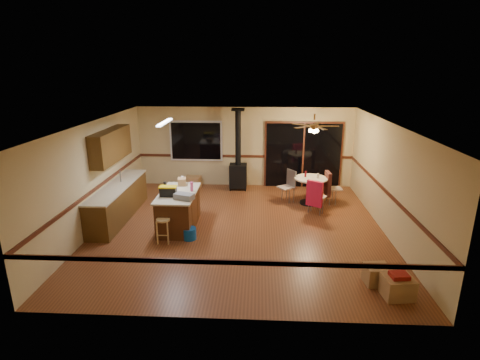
# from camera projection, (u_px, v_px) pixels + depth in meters

# --- Properties ---
(floor) EXTENTS (7.00, 7.00, 0.00)m
(floor) POSITION_uv_depth(u_px,v_px,m) (239.00, 228.00, 9.29)
(floor) COLOR brown
(floor) RESTS_ON ground
(ceiling) EXTENTS (7.00, 7.00, 0.00)m
(ceiling) POSITION_uv_depth(u_px,v_px,m) (239.00, 123.00, 8.53)
(ceiling) COLOR silver
(ceiling) RESTS_ON ground
(wall_back) EXTENTS (7.00, 0.00, 7.00)m
(wall_back) POSITION_uv_depth(u_px,v_px,m) (245.00, 147.00, 12.25)
(wall_back) COLOR tan
(wall_back) RESTS_ON ground
(wall_front) EXTENTS (7.00, 0.00, 7.00)m
(wall_front) POSITION_uv_depth(u_px,v_px,m) (227.00, 245.00, 5.56)
(wall_front) COLOR tan
(wall_front) RESTS_ON ground
(wall_left) EXTENTS (0.00, 7.00, 7.00)m
(wall_left) POSITION_uv_depth(u_px,v_px,m) (96.00, 176.00, 9.08)
(wall_left) COLOR tan
(wall_left) RESTS_ON ground
(wall_right) EXTENTS (0.00, 7.00, 7.00)m
(wall_right) POSITION_uv_depth(u_px,v_px,m) (389.00, 180.00, 8.74)
(wall_right) COLOR tan
(wall_right) RESTS_ON ground
(chair_rail) EXTENTS (7.00, 7.00, 0.08)m
(chair_rail) POSITION_uv_depth(u_px,v_px,m) (239.00, 190.00, 8.99)
(chair_rail) COLOR #4B2012
(chair_rail) RESTS_ON ground
(window) EXTENTS (1.72, 0.10, 1.32)m
(window) POSITION_uv_depth(u_px,v_px,m) (196.00, 141.00, 12.22)
(window) COLOR black
(window) RESTS_ON ground
(sliding_door) EXTENTS (2.52, 0.10, 2.10)m
(sliding_door) POSITION_uv_depth(u_px,v_px,m) (303.00, 156.00, 12.18)
(sliding_door) COLOR black
(sliding_door) RESTS_ON ground
(lower_cabinets) EXTENTS (0.60, 3.00, 0.86)m
(lower_cabinets) POSITION_uv_depth(u_px,v_px,m) (119.00, 202.00, 9.79)
(lower_cabinets) COLOR #533615
(lower_cabinets) RESTS_ON ground
(countertop) EXTENTS (0.64, 3.04, 0.04)m
(countertop) POSITION_uv_depth(u_px,v_px,m) (117.00, 186.00, 9.66)
(countertop) COLOR beige
(countertop) RESTS_ON lower_cabinets
(upper_cabinets) EXTENTS (0.35, 2.00, 0.80)m
(upper_cabinets) POSITION_uv_depth(u_px,v_px,m) (111.00, 146.00, 9.56)
(upper_cabinets) COLOR #533615
(upper_cabinets) RESTS_ON ground
(kitchen_island) EXTENTS (0.88, 1.68, 0.90)m
(kitchen_island) POSITION_uv_depth(u_px,v_px,m) (179.00, 210.00, 9.23)
(kitchen_island) COLOR #472511
(kitchen_island) RESTS_ON ground
(wood_stove) EXTENTS (0.55, 0.50, 2.52)m
(wood_stove) POSITION_uv_depth(u_px,v_px,m) (238.00, 167.00, 12.00)
(wood_stove) COLOR black
(wood_stove) RESTS_ON ground
(ceiling_fan) EXTENTS (0.24, 0.24, 0.55)m
(ceiling_fan) POSITION_uv_depth(u_px,v_px,m) (314.00, 128.00, 10.29)
(ceiling_fan) COLOR brown
(ceiling_fan) RESTS_ON ceiling
(fluorescent_strip) EXTENTS (0.10, 1.20, 0.04)m
(fluorescent_strip) POSITION_uv_depth(u_px,v_px,m) (165.00, 122.00, 8.91)
(fluorescent_strip) COLOR white
(fluorescent_strip) RESTS_ON ceiling
(toolbox_grey) EXTENTS (0.50, 0.38, 0.14)m
(toolbox_grey) POSITION_uv_depth(u_px,v_px,m) (184.00, 196.00, 8.62)
(toolbox_grey) COLOR slate
(toolbox_grey) RESTS_ON kitchen_island
(toolbox_black) EXTENTS (0.39, 0.21, 0.21)m
(toolbox_black) POSITION_uv_depth(u_px,v_px,m) (168.00, 192.00, 8.82)
(toolbox_black) COLOR black
(toolbox_black) RESTS_ON kitchen_island
(toolbox_yellow_lid) EXTENTS (0.42, 0.23, 0.03)m
(toolbox_yellow_lid) POSITION_uv_depth(u_px,v_px,m) (168.00, 187.00, 8.78)
(toolbox_yellow_lid) COLOR gold
(toolbox_yellow_lid) RESTS_ON toolbox_black
(box_on_island) EXTENTS (0.25, 0.31, 0.18)m
(box_on_island) POSITION_uv_depth(u_px,v_px,m) (182.00, 182.00, 9.64)
(box_on_island) COLOR #9D7345
(box_on_island) RESTS_ON kitchen_island
(bottle_dark) EXTENTS (0.08, 0.08, 0.25)m
(bottle_dark) POSITION_uv_depth(u_px,v_px,m) (165.00, 187.00, 9.13)
(bottle_dark) COLOR black
(bottle_dark) RESTS_ON kitchen_island
(bottle_pink) EXTENTS (0.08, 0.08, 0.23)m
(bottle_pink) POSITION_uv_depth(u_px,v_px,m) (192.00, 187.00, 9.16)
(bottle_pink) COLOR #D84C8C
(bottle_pink) RESTS_ON kitchen_island
(bottle_white) EXTENTS (0.07, 0.07, 0.20)m
(bottle_white) POSITION_uv_depth(u_px,v_px,m) (183.00, 180.00, 9.76)
(bottle_white) COLOR white
(bottle_white) RESTS_ON kitchen_island
(bar_stool) EXTENTS (0.32, 0.32, 0.57)m
(bar_stool) POSITION_uv_depth(u_px,v_px,m) (164.00, 231.00, 8.45)
(bar_stool) COLOR #D9B472
(bar_stool) RESTS_ON floor
(blue_bucket) EXTENTS (0.40, 0.40, 0.27)m
(blue_bucket) POSITION_uv_depth(u_px,v_px,m) (189.00, 234.00, 8.65)
(blue_bucket) COLOR #0C4FB2
(blue_bucket) RESTS_ON floor
(dining_table) EXTENTS (0.94, 0.94, 0.78)m
(dining_table) POSITION_uv_depth(u_px,v_px,m) (311.00, 186.00, 10.78)
(dining_table) COLOR black
(dining_table) RESTS_ON ground
(glass_red) EXTENTS (0.07, 0.07, 0.16)m
(glass_red) POSITION_uv_depth(u_px,v_px,m) (306.00, 174.00, 10.79)
(glass_red) COLOR #590C14
(glass_red) RESTS_ON dining_table
(glass_cream) EXTENTS (0.08, 0.08, 0.15)m
(glass_cream) POSITION_uv_depth(u_px,v_px,m) (318.00, 176.00, 10.63)
(glass_cream) COLOR beige
(glass_cream) RESTS_ON dining_table
(chair_left) EXTENTS (0.56, 0.56, 0.51)m
(chair_left) POSITION_uv_depth(u_px,v_px,m) (289.00, 182.00, 10.95)
(chair_left) COLOR tan
(chair_left) RESTS_ON ground
(chair_near) EXTENTS (0.60, 0.61, 0.70)m
(chair_near) POSITION_uv_depth(u_px,v_px,m) (315.00, 194.00, 9.95)
(chair_near) COLOR tan
(chair_near) RESTS_ON ground
(chair_right) EXTENTS (0.49, 0.46, 0.70)m
(chair_right) POSITION_uv_depth(u_px,v_px,m) (329.00, 184.00, 10.77)
(chair_right) COLOR tan
(chair_right) RESTS_ON ground
(box_under_window) EXTENTS (0.53, 0.45, 0.39)m
(box_under_window) POSITION_uv_depth(u_px,v_px,m) (193.00, 182.00, 12.27)
(box_under_window) COLOR #9D7345
(box_under_window) RESTS_ON floor
(box_corner_a) EXTENTS (0.55, 0.48, 0.38)m
(box_corner_a) POSITION_uv_depth(u_px,v_px,m) (398.00, 287.00, 6.46)
(box_corner_a) COLOR #9D7345
(box_corner_a) RESTS_ON floor
(box_corner_b) EXTENTS (0.48, 0.43, 0.35)m
(box_corner_b) POSITION_uv_depth(u_px,v_px,m) (377.00, 274.00, 6.88)
(box_corner_b) COLOR #9D7345
(box_corner_b) RESTS_ON floor
(box_small_red) EXTENTS (0.32, 0.28, 0.08)m
(box_small_red) POSITION_uv_depth(u_px,v_px,m) (399.00, 275.00, 6.39)
(box_small_red) COLOR maroon
(box_small_red) RESTS_ON box_corner_a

